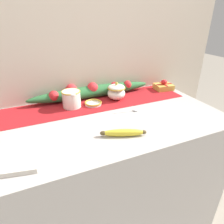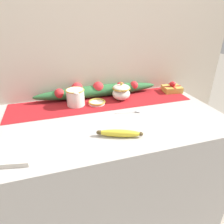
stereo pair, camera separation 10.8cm
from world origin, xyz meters
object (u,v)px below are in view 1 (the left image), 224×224
object	(u,v)px
napkin_stack	(18,160)
sugar_bowl	(116,92)
cream_pitcher	(71,98)
small_dish	(93,103)
banana	(123,133)
gift_box	(164,86)
spoon	(134,110)

from	to	relation	value
napkin_stack	sugar_bowl	bearing A→B (deg)	34.14
cream_pitcher	small_dish	xyz separation A→B (m)	(0.13, -0.02, -0.05)
banana	sugar_bowl	bearing A→B (deg)	69.45
cream_pitcher	sugar_bowl	bearing A→B (deg)	-0.19
small_dish	banana	xyz separation A→B (m)	(0.02, -0.40, 0.00)
sugar_bowl	gift_box	xyz separation A→B (m)	(0.41, 0.03, -0.03)
cream_pitcher	napkin_stack	xyz separation A→B (m)	(-0.32, -0.42, -0.05)
small_dish	spoon	size ratio (longest dim) A/B	0.68
cream_pitcher	banana	size ratio (longest dim) A/B	0.63
banana	napkin_stack	world-z (taller)	banana
small_dish	banana	size ratio (longest dim) A/B	0.51
sugar_bowl	banana	xyz separation A→B (m)	(-0.16, -0.42, -0.04)
cream_pitcher	sugar_bowl	size ratio (longest dim) A/B	1.12
gift_box	napkin_stack	bearing A→B (deg)	-156.26
cream_pitcher	small_dish	bearing A→B (deg)	-10.63
small_dish	banana	bearing A→B (deg)	-87.70
small_dish	banana	distance (m)	0.40
gift_box	sugar_bowl	bearing A→B (deg)	-175.39
napkin_stack	gift_box	xyz separation A→B (m)	(1.04, 0.46, 0.02)
small_dish	spoon	xyz separation A→B (m)	(0.20, -0.18, -0.01)
cream_pitcher	small_dish	world-z (taller)	cream_pitcher
cream_pitcher	napkin_stack	bearing A→B (deg)	-126.93
napkin_stack	gift_box	bearing A→B (deg)	23.74
cream_pitcher	gift_box	distance (m)	0.72
spoon	gift_box	size ratio (longest dim) A/B	1.13
sugar_bowl	spoon	size ratio (longest dim) A/B	0.75
cream_pitcher	spoon	world-z (taller)	cream_pitcher
banana	small_dish	bearing A→B (deg)	92.30
banana	spoon	world-z (taller)	banana
spoon	gift_box	distance (m)	0.46
sugar_bowl	spoon	xyz separation A→B (m)	(0.02, -0.21, -0.05)
spoon	gift_box	xyz separation A→B (m)	(0.39, 0.24, 0.02)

